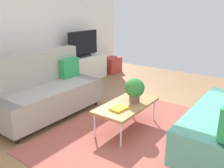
% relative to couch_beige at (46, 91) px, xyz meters
% --- Properties ---
extents(ground_plane, '(7.68, 7.68, 0.00)m').
position_rel_couch_beige_xyz_m(ground_plane, '(0.48, -1.56, -0.44)').
color(ground_plane, '#936B47').
extents(wall_far, '(6.40, 0.12, 2.90)m').
position_rel_couch_beige_xyz_m(wall_far, '(0.48, 1.24, 1.01)').
color(wall_far, white).
rests_on(wall_far, ground_plane).
extents(area_rug, '(2.90, 2.20, 0.01)m').
position_rel_couch_beige_xyz_m(area_rug, '(0.34, -1.62, -0.44)').
color(area_rug, '#9E4C42').
rests_on(area_rug, ground_plane).
extents(couch_beige, '(1.90, 0.85, 1.10)m').
position_rel_couch_beige_xyz_m(couch_beige, '(0.00, 0.00, 0.00)').
color(couch_beige, gray).
rests_on(couch_beige, ground_plane).
extents(coffee_table, '(1.10, 0.56, 0.42)m').
position_rel_couch_beige_xyz_m(coffee_table, '(0.39, -1.42, -0.05)').
color(coffee_table, '#9E7042').
rests_on(coffee_table, ground_plane).
extents(tv_console, '(1.40, 0.44, 0.64)m').
position_rel_couch_beige_xyz_m(tv_console, '(1.96, 0.90, -0.12)').
color(tv_console, silver).
rests_on(tv_console, ground_plane).
extents(tv, '(1.00, 0.20, 0.64)m').
position_rel_couch_beige_xyz_m(tv, '(1.96, 0.88, 0.51)').
color(tv, black).
rests_on(tv, tv_console).
extents(storage_trunk, '(0.52, 0.40, 0.44)m').
position_rel_couch_beige_xyz_m(storage_trunk, '(3.06, 0.80, -0.22)').
color(storage_trunk, '#B2382D').
rests_on(storage_trunk, ground_plane).
extents(potted_plant, '(0.30, 0.30, 0.39)m').
position_rel_couch_beige_xyz_m(potted_plant, '(0.53, -1.47, 0.20)').
color(potted_plant, brown).
rests_on(potted_plant, coffee_table).
extents(table_book_0, '(0.26, 0.21, 0.03)m').
position_rel_couch_beige_xyz_m(table_book_0, '(0.14, -1.44, -0.01)').
color(table_book_0, gold).
rests_on(table_book_0, coffee_table).
extents(vase_0, '(0.10, 0.10, 0.18)m').
position_rel_couch_beige_xyz_m(vase_0, '(1.38, 0.95, 0.29)').
color(vase_0, '#4C72B2').
rests_on(vase_0, tv_console).
extents(bottle_0, '(0.05, 0.05, 0.21)m').
position_rel_couch_beige_xyz_m(bottle_0, '(1.53, 0.86, 0.30)').
color(bottle_0, '#3359B2').
rests_on(bottle_0, tv_console).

